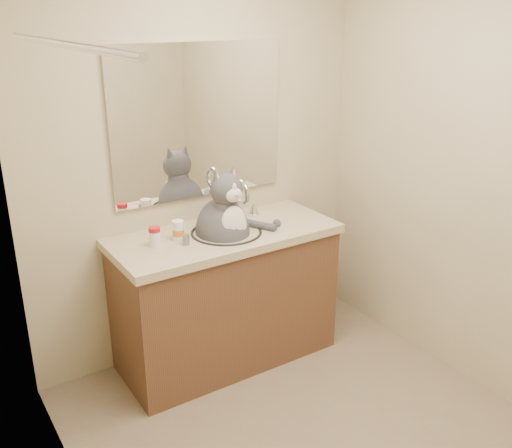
{
  "coord_description": "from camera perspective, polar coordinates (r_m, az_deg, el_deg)",
  "views": [
    {
      "loc": [
        -1.53,
        -1.73,
        2.07
      ],
      "look_at": [
        0.01,
        0.65,
        0.99
      ],
      "focal_mm": 40.0,
      "sensor_mm": 36.0,
      "label": 1
    }
  ],
  "objects": [
    {
      "name": "mirror",
      "position": [
        3.4,
        -5.68,
        10.12
      ],
      "size": [
        1.1,
        0.02,
        0.9
      ],
      "primitive_type": "cube",
      "color": "white",
      "rests_on": "room"
    },
    {
      "name": "cat",
      "position": [
        3.3,
        -3.2,
        -0.31
      ],
      "size": [
        0.46,
        0.36,
        0.62
      ],
      "rotation": [
        0.0,
        0.0,
        0.07
      ],
      "color": "#4E4D53",
      "rests_on": "vanity"
    },
    {
      "name": "vanity",
      "position": [
        3.5,
        -3.02,
        -6.97
      ],
      "size": [
        1.34,
        0.59,
        1.12
      ],
      "color": "brown",
      "rests_on": "ground"
    },
    {
      "name": "grey_canister",
      "position": [
        3.16,
        -7.03,
        -1.55
      ],
      "size": [
        0.05,
        0.05,
        0.06
      ],
      "rotation": [
        0.0,
        0.0,
        -0.26
      ],
      "color": "slate",
      "rests_on": "vanity"
    },
    {
      "name": "room",
      "position": [
        2.47,
        7.95,
        -0.06
      ],
      "size": [
        2.22,
        2.52,
        2.42
      ],
      "color": "#7D6D56",
      "rests_on": "ground"
    },
    {
      "name": "pill_bottle_redcap",
      "position": [
        3.15,
        -10.1,
        -1.25
      ],
      "size": [
        0.07,
        0.07,
        0.11
      ],
      "rotation": [
        0.0,
        0.0,
        -0.07
      ],
      "color": "white",
      "rests_on": "vanity"
    },
    {
      "name": "shower_curtain",
      "position": [
        2.16,
        -16.13,
        -8.87
      ],
      "size": [
        0.02,
        1.3,
        1.93
      ],
      "color": "#C2B693",
      "rests_on": "ground"
    },
    {
      "name": "pill_bottle_orange",
      "position": [
        3.22,
        -7.79,
        -0.67
      ],
      "size": [
        0.09,
        0.09,
        0.11
      ],
      "rotation": [
        0.0,
        0.0,
        0.42
      ],
      "color": "white",
      "rests_on": "vanity"
    }
  ]
}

